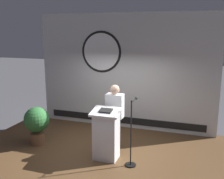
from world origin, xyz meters
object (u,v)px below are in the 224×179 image
podium (106,134)px  speaker_person (115,117)px  potted_plant (37,122)px  microphone_stand (131,142)px

podium → speaker_person: speaker_person is taller
podium → speaker_person: bearing=85.0°
podium → potted_plant: size_ratio=1.21×
podium → microphone_stand: 0.62m
speaker_person → potted_plant: speaker_person is taller
podium → microphone_stand: microphone_stand is taller
speaker_person → potted_plant: (-1.96, -0.30, -0.24)m
speaker_person → microphone_stand: (0.56, -0.58, -0.31)m
podium → microphone_stand: size_ratio=0.81×
speaker_person → microphone_stand: bearing=-45.7°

